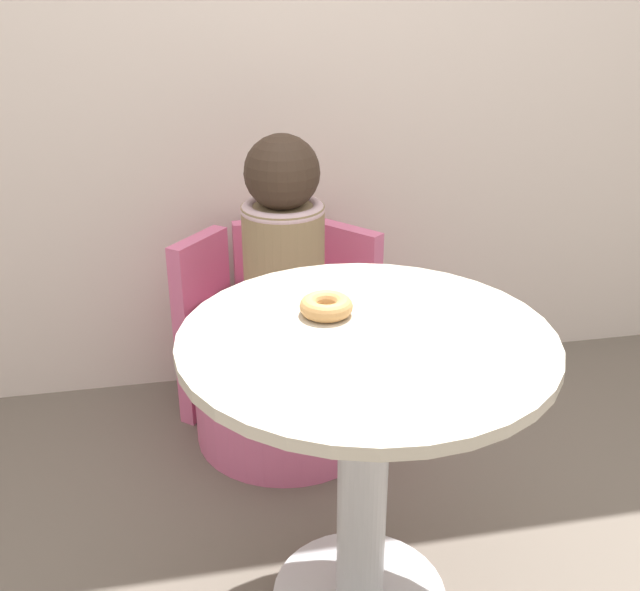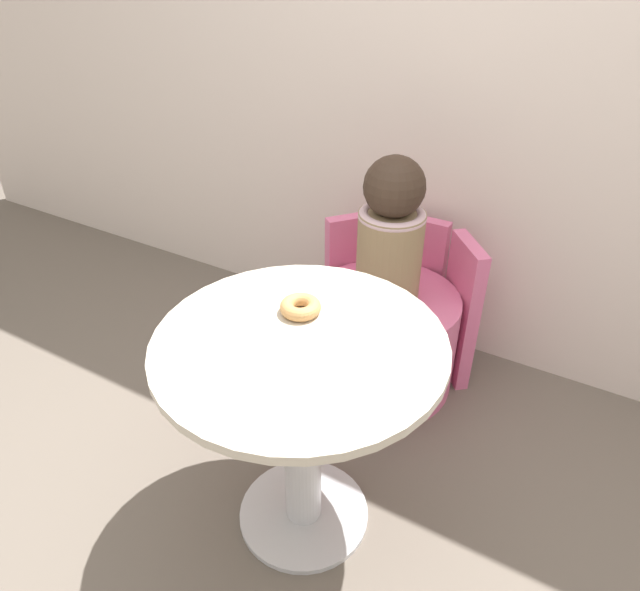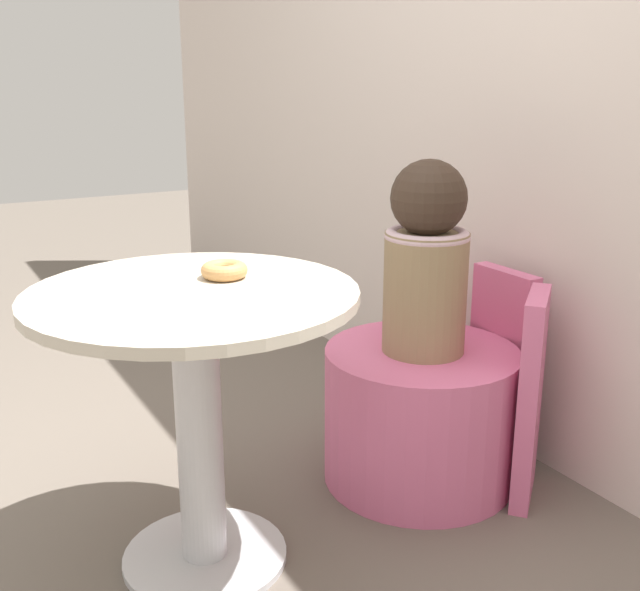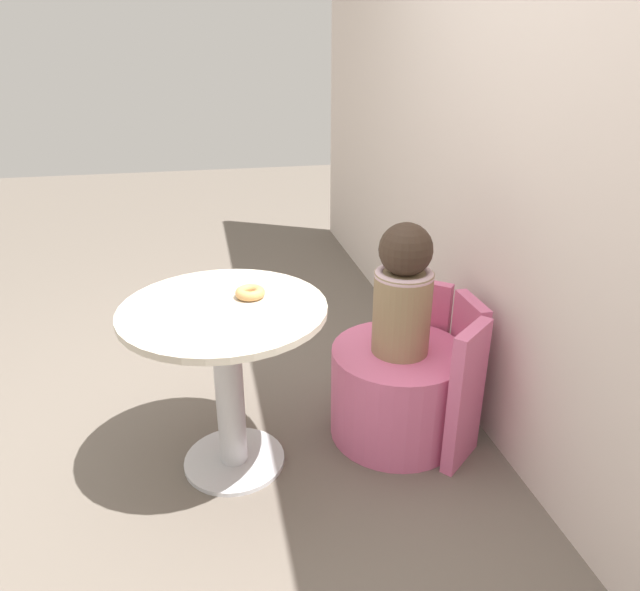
{
  "view_description": "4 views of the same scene",
  "coord_description": "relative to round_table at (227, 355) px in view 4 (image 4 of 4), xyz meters",
  "views": [
    {
      "loc": [
        -0.42,
        -1.18,
        1.33
      ],
      "look_at": [
        -0.1,
        0.42,
        0.59
      ],
      "focal_mm": 42.0,
      "sensor_mm": 36.0,
      "label": 1
    },
    {
      "loc": [
        0.5,
        -0.88,
        1.52
      ],
      "look_at": [
        -0.19,
        0.33,
        0.61
      ],
      "focal_mm": 32.0,
      "sensor_mm": 36.0,
      "label": 2
    },
    {
      "loc": [
        1.4,
        -0.49,
        1.12
      ],
      "look_at": [
        -0.16,
        0.41,
        0.59
      ],
      "focal_mm": 42.0,
      "sensor_mm": 36.0,
      "label": 3
    },
    {
      "loc": [
        1.74,
        -0.0,
        1.5
      ],
      "look_at": [
        -0.16,
        0.4,
        0.65
      ],
      "focal_mm": 32.0,
      "sensor_mm": 36.0,
      "label": 4
    }
  ],
  "objects": [
    {
      "name": "child_figure",
      "position": [
        -0.06,
        0.68,
        0.16
      ],
      "size": [
        0.23,
        0.23,
        0.52
      ],
      "color": "#937A56",
      "rests_on": "tub_chair"
    },
    {
      "name": "tub_chair",
      "position": [
        -0.06,
        0.68,
        -0.29
      ],
      "size": [
        0.54,
        0.54,
        0.39
      ],
      "color": "#DB6693",
      "rests_on": "ground_plane"
    },
    {
      "name": "donut",
      "position": [
        -0.06,
        0.1,
        0.21
      ],
      "size": [
        0.11,
        0.11,
        0.04
      ],
      "color": "tan",
      "rests_on": "round_table"
    },
    {
      "name": "round_table",
      "position": [
        0.0,
        0.0,
        0.0
      ],
      "size": [
        0.73,
        0.73,
        0.68
      ],
      "color": "silver",
      "rests_on": "ground_plane"
    },
    {
      "name": "back_wall",
      "position": [
        0.08,
        1.09,
        0.72
      ],
      "size": [
        6.0,
        0.06,
        2.4
      ],
      "color": "silver",
      "rests_on": "ground_plane"
    },
    {
      "name": "ground_plane",
      "position": [
        0.08,
        -0.04,
        -0.48
      ],
      "size": [
        12.0,
        12.0,
        0.0
      ],
      "primitive_type": "plane",
      "color": "#665B51"
    },
    {
      "name": "booth_backrest",
      "position": [
        -0.06,
        0.91,
        -0.19
      ],
      "size": [
        0.64,
        0.24,
        0.58
      ],
      "color": "#DB6693",
      "rests_on": "ground_plane"
    }
  ]
}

